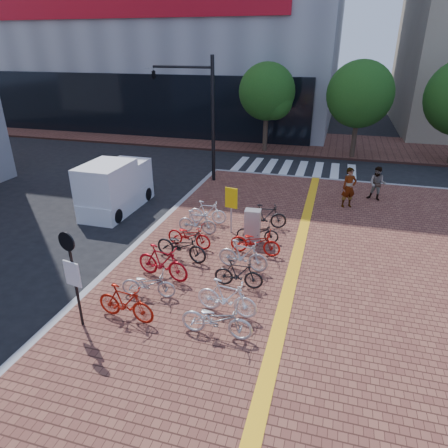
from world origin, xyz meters
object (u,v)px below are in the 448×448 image
(bike_6, at_px, (207,212))
(pedestrian_a, at_px, (349,188))
(bike_5, at_px, (197,222))
(pedestrian_b, at_px, (377,184))
(bike_13, at_px, (266,216))
(utility_box, at_px, (252,226))
(traffic_light_pole, at_px, (186,96))
(bike_0, at_px, (125,303))
(bike_2, at_px, (162,262))
(bike_7, at_px, (217,319))
(yellow_sign, at_px, (231,202))
(bike_8, at_px, (227,297))
(notice_sign, at_px, (72,268))
(bike_1, at_px, (148,284))
(bike_9, at_px, (239,274))
(bike_4, at_px, (189,235))
(box_truck, at_px, (115,187))
(bike_10, at_px, (243,255))
(bike_11, at_px, (255,242))
(bike_12, at_px, (258,232))
(bike_3, at_px, (181,246))

(bike_6, relative_size, pedestrian_a, 0.87)
(bike_5, relative_size, pedestrian_b, 0.96)
(pedestrian_b, bearing_deg, bike_5, -123.09)
(bike_13, relative_size, utility_box, 1.31)
(utility_box, bearing_deg, traffic_light_pole, 126.89)
(bike_0, height_order, bike_13, bike_0)
(bike_2, xyz_separation_m, bike_7, (2.49, -2.22, -0.07))
(pedestrian_a, height_order, yellow_sign, yellow_sign)
(bike_8, height_order, pedestrian_a, pedestrian_a)
(bike_5, relative_size, notice_sign, 0.57)
(bike_1, height_order, bike_9, bike_9)
(bike_4, bearing_deg, box_truck, 64.83)
(bike_10, height_order, utility_box, utility_box)
(bike_1, bearing_deg, bike_11, -44.89)
(bike_4, height_order, bike_12, bike_4)
(bike_2, xyz_separation_m, utility_box, (2.22, 3.36, 0.08))
(bike_4, distance_m, yellow_sign, 2.17)
(bike_8, xyz_separation_m, traffic_light_pole, (-5.47, 11.56, 3.94))
(utility_box, bearing_deg, bike_5, 177.09)
(bike_11, xyz_separation_m, bike_12, (-0.11, 0.95, -0.06))
(yellow_sign, bearing_deg, bike_7, -78.38)
(bike_8, height_order, pedestrian_b, pedestrian_b)
(yellow_sign, bearing_deg, bike_4, -126.33)
(bike_8, xyz_separation_m, notice_sign, (-3.64, -1.56, 1.22))
(traffic_light_pole, bearing_deg, bike_13, -45.48)
(pedestrian_b, bearing_deg, yellow_sign, -119.54)
(bike_9, relative_size, bike_10, 0.89)
(utility_box, height_order, notice_sign, notice_sign)
(bike_8, bearing_deg, bike_11, 5.77)
(bike_6, height_order, notice_sign, notice_sign)
(bike_8, distance_m, pedestrian_a, 9.94)
(bike_8, bearing_deg, bike_7, -173.95)
(box_truck, bearing_deg, bike_11, -21.18)
(bike_4, bearing_deg, utility_box, -57.21)
(bike_13, distance_m, pedestrian_b, 6.56)
(bike_4, relative_size, bike_5, 1.11)
(pedestrian_a, bearing_deg, bike_8, -136.36)
(bike_4, bearing_deg, bike_9, -124.83)
(bike_9, height_order, pedestrian_b, pedestrian_b)
(bike_8, bearing_deg, bike_6, 29.37)
(bike_8, bearing_deg, bike_5, 34.55)
(bike_13, height_order, pedestrian_b, pedestrian_b)
(notice_sign, bearing_deg, bike_12, 60.03)
(bike_5, bearing_deg, notice_sign, 170.22)
(bike_2, height_order, bike_3, bike_2)
(bike_0, height_order, bike_9, bike_0)
(bike_1, height_order, bike_5, bike_5)
(bike_10, relative_size, bike_12, 1.08)
(pedestrian_b, bearing_deg, bike_11, -105.82)
(bike_3, distance_m, traffic_light_pole, 10.28)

